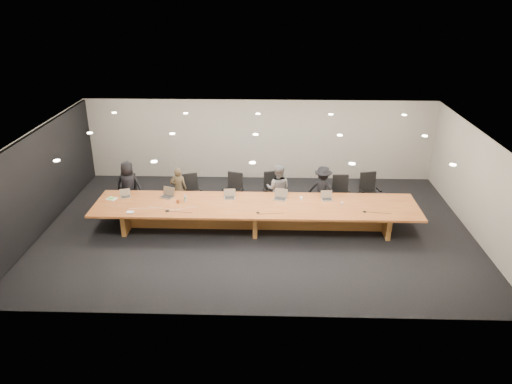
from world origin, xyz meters
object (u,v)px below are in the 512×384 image
laptop_e (327,196)px  mic_right (365,211)px  paper_cup_near (301,199)px  mic_center (258,212)px  paper_cup_far (342,203)px  av_box (130,212)px  laptop_d (280,195)px  chair_mid_right (274,191)px  laptop_c (230,194)px  chair_far_left (127,192)px  chair_left (192,192)px  conference_table (256,212)px  person_b (179,189)px  chair_mid_left (233,191)px  laptop_b (166,193)px  chair_right (341,194)px  laptop_a (125,194)px  chair_far_right (370,192)px  mic_left (167,211)px  water_bottle (185,198)px  person_a (128,186)px  person_c (278,189)px  amber_mug (178,201)px

laptop_e → mic_right: (0.93, -0.76, -0.11)m
paper_cup_near → mic_center: paper_cup_near is taller
paper_cup_far → av_box: size_ratio=0.41×
laptop_d → mic_center: size_ratio=3.49×
chair_mid_right → laptop_c: 1.59m
mic_right → mic_center: bearing=-176.9°
laptop_d → laptop_e: size_ratio=1.15×
chair_far_left → chair_left: bearing=10.6°
conference_table → chair_left: chair_left is taller
conference_table → chair_far_left: size_ratio=8.18×
chair_left → person_b: (-0.38, -0.07, 0.13)m
chair_mid_left → mic_center: size_ratio=10.75×
laptop_b → laptop_e: 4.59m
chair_mid_right → chair_right: (2.02, -0.11, -0.02)m
laptop_a → paper_cup_far: laptop_a is taller
av_box → chair_far_right: bearing=18.6°
mic_left → paper_cup_near: bearing=13.0°
chair_mid_left → paper_cup_far: (3.14, -1.28, 0.22)m
chair_mid_right → paper_cup_far: 2.29m
person_b → av_box: person_b is taller
conference_table → mic_left: 2.44m
laptop_c → mic_left: 1.86m
laptop_a → mic_center: bearing=-35.6°
conference_table → water_bottle: size_ratio=46.54×
person_a → laptop_c: (3.15, -0.84, 0.12)m
water_bottle → chair_mid_right: bearing=25.1°
chair_far_right → water_bottle: chair_far_right is taller
chair_mid_right → paper_cup_far: chair_mid_right is taller
paper_cup_far → mic_left: bearing=-173.2°
person_c → mic_right: bearing=157.7°
laptop_a → mic_right: bearing=-28.6°
laptop_d → av_box: (-4.03, -1.01, -0.13)m
chair_far_left → amber_mug: 2.21m
chair_far_left → mic_center: chair_far_left is taller
laptop_a → mic_center: 3.94m
laptop_d → paper_cup_far: size_ratio=4.75×
chair_mid_right → av_box: (-3.85, -1.96, 0.17)m
conference_table → amber_mug: amber_mug is taller
person_b → mic_left: (0.00, -1.74, 0.09)m
chair_mid_right → water_bottle: chair_mid_right is taller
paper_cup_near → laptop_e: bearing=3.6°
av_box → mic_center: av_box is taller
conference_table → av_box: size_ratio=47.15×
conference_table → person_c: (0.63, 1.15, 0.23)m
chair_mid_left → amber_mug: bearing=-120.4°
chair_far_left → chair_far_right: (7.39, 0.07, 0.05)m
person_b → laptop_e: size_ratio=4.25×
person_c → person_a: bearing=10.1°
person_c → laptop_b: 3.29m
chair_mid_right → mic_left: size_ratio=8.78×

